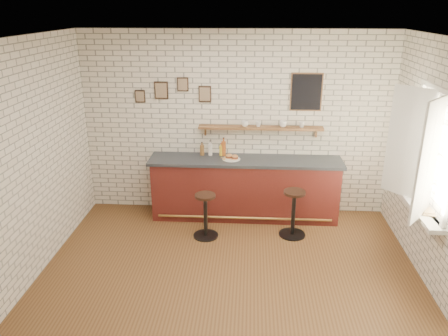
{
  "coord_description": "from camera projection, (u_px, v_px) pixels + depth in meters",
  "views": [
    {
      "loc": [
        0.24,
        -4.91,
        3.34
      ],
      "look_at": [
        -0.13,
        0.9,
        1.15
      ],
      "focal_mm": 35.0,
      "sensor_mm": 36.0,
      "label": 1
    }
  ],
  "objects": [
    {
      "name": "book_lower",
      "position": [
        422.0,
        211.0,
        5.39
      ],
      "size": [
        0.22,
        0.26,
        0.02
      ],
      "primitive_type": "imported",
      "rotation": [
        0.0,
        0.0,
        -0.28
      ],
      "color": "tan",
      "rests_on": "window_sill"
    },
    {
      "name": "wall_shelf",
      "position": [
        261.0,
        128.0,
        7.01
      ],
      "size": [
        2.0,
        0.18,
        0.18
      ],
      "color": "brown",
      "rests_on": "ground"
    },
    {
      "name": "bar_stool_left",
      "position": [
        206.0,
        214.0,
        6.58
      ],
      "size": [
        0.39,
        0.39,
        0.7
      ],
      "color": "black",
      "rests_on": "ground"
    },
    {
      "name": "casement_window",
      "position": [
        423.0,
        152.0,
        5.34
      ],
      "size": [
        0.4,
        1.3,
        1.56
      ],
      "color": "white",
      "rests_on": "ground"
    },
    {
      "name": "ciabatta_sandwich",
      "position": [
        232.0,
        157.0,
        6.98
      ],
      "size": [
        0.23,
        0.16,
        0.07
      ],
      "color": "tan",
      "rests_on": "sandwich_plate"
    },
    {
      "name": "back_wall_decor",
      "position": [
        251.0,
        92.0,
        6.89
      ],
      "size": [
        2.96,
        0.02,
        0.56
      ],
      "color": "black",
      "rests_on": "ground"
    },
    {
      "name": "bar_counter",
      "position": [
        245.0,
        188.0,
        7.17
      ],
      "size": [
        3.1,
        0.65,
        1.01
      ],
      "color": "#5A1C18",
      "rests_on": "ground"
    },
    {
      "name": "shelf_cup_b",
      "position": [
        258.0,
        124.0,
        6.99
      ],
      "size": [
        0.12,
        0.12,
        0.08
      ],
      "primitive_type": "imported",
      "rotation": [
        0.0,
        0.0,
        1.03
      ],
      "color": "white",
      "rests_on": "wall_shelf"
    },
    {
      "name": "bitters_bottle_amber",
      "position": [
        224.0,
        148.0,
        7.13
      ],
      "size": [
        0.07,
        0.07,
        0.31
      ],
      "color": "#A74D1B",
      "rests_on": "bar_counter"
    },
    {
      "name": "shelf_cup_c",
      "position": [
        283.0,
        124.0,
        6.96
      ],
      "size": [
        0.15,
        0.15,
        0.1
      ],
      "primitive_type": "imported",
      "rotation": [
        0.0,
        0.0,
        1.77
      ],
      "color": "white",
      "rests_on": "wall_shelf"
    },
    {
      "name": "bitters_bottle_white",
      "position": [
        210.0,
        149.0,
        7.15
      ],
      "size": [
        0.07,
        0.07,
        0.25
      ],
      "color": "silver",
      "rests_on": "bar_counter"
    },
    {
      "name": "condiment_bottle_yellow",
      "position": [
        221.0,
        150.0,
        7.14
      ],
      "size": [
        0.07,
        0.07,
        0.21
      ],
      "color": "gold",
      "rests_on": "bar_counter"
    },
    {
      "name": "bitters_bottle_brown",
      "position": [
        202.0,
        150.0,
        7.16
      ],
      "size": [
        0.07,
        0.07,
        0.22
      ],
      "color": "brown",
      "rests_on": "bar_counter"
    },
    {
      "name": "shelf_cup_a",
      "position": [
        245.0,
        124.0,
        7.0
      ],
      "size": [
        0.17,
        0.17,
        0.09
      ],
      "primitive_type": "imported",
      "rotation": [
        0.0,
        0.0,
        0.78
      ],
      "color": "white",
      "rests_on": "wall_shelf"
    },
    {
      "name": "book_upper",
      "position": [
        422.0,
        210.0,
        5.39
      ],
      "size": [
        0.16,
        0.22,
        0.02
      ],
      "primitive_type": "imported",
      "rotation": [
        0.0,
        0.0,
        -0.04
      ],
      "color": "tan",
      "rests_on": "book_lower"
    },
    {
      "name": "shelf_cup_d",
      "position": [
        302.0,
        125.0,
        6.95
      ],
      "size": [
        0.13,
        0.13,
        0.09
      ],
      "primitive_type": "imported",
      "rotation": [
        0.0,
        0.0,
        0.45
      ],
      "color": "white",
      "rests_on": "wall_shelf"
    },
    {
      "name": "window_sill",
      "position": [
        417.0,
        207.0,
        5.6
      ],
      "size": [
        0.2,
        1.35,
        0.06
      ],
      "color": "white",
      "rests_on": "ground"
    },
    {
      "name": "potato_chips",
      "position": [
        231.0,
        159.0,
        6.99
      ],
      "size": [
        0.27,
        0.19,
        0.0
      ],
      "color": "#E7A851",
      "rests_on": "sandwich_plate"
    },
    {
      "name": "ground",
      "position": [
        229.0,
        273.0,
        5.78
      ],
      "size": [
        5.0,
        5.0,
        0.0
      ],
      "primitive_type": "plane",
      "color": "brown",
      "rests_on": "ground"
    },
    {
      "name": "bar_stool_right",
      "position": [
        293.0,
        212.0,
        6.6
      ],
      "size": [
        0.41,
        0.41,
        0.74
      ],
      "color": "black",
      "rests_on": "ground"
    },
    {
      "name": "sandwich_plate",
      "position": [
        231.0,
        159.0,
        6.99
      ],
      "size": [
        0.28,
        0.28,
        0.01
      ],
      "primitive_type": "cylinder",
      "color": "white",
      "rests_on": "bar_counter"
    }
  ]
}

